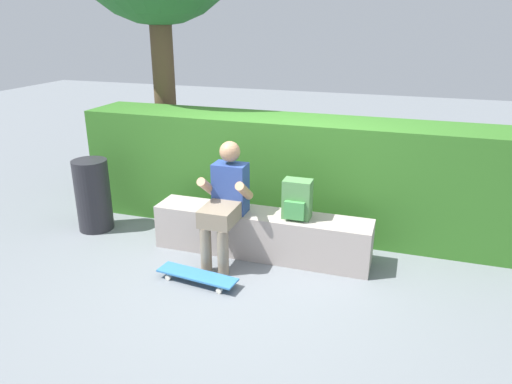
# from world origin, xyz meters

# --- Properties ---
(ground_plane) EXTENTS (24.00, 24.00, 0.00)m
(ground_plane) POSITION_xyz_m (0.00, 0.00, 0.00)
(ground_plane) COLOR slate
(bench_main) EXTENTS (2.29, 0.41, 0.47)m
(bench_main) POSITION_xyz_m (0.00, 0.31, 0.24)
(bench_main) COLOR #A1958F
(bench_main) RESTS_ON ground
(person_skater) EXTENTS (0.49, 0.62, 1.22)m
(person_skater) POSITION_xyz_m (-0.31, 0.11, 0.67)
(person_skater) COLOR #2D4793
(person_skater) RESTS_ON ground
(skateboard_near_person) EXTENTS (0.82, 0.29, 0.09)m
(skateboard_near_person) POSITION_xyz_m (-0.40, -0.43, 0.07)
(skateboard_near_person) COLOR teal
(skateboard_near_person) RESTS_ON ground
(backpack_on_bench) EXTENTS (0.28, 0.23, 0.40)m
(backpack_on_bench) POSITION_xyz_m (0.38, 0.31, 0.67)
(backpack_on_bench) COLOR #51894C
(backpack_on_bench) RESTS_ON bench_main
(hedge_row) EXTENTS (5.09, 0.74, 1.31)m
(hedge_row) POSITION_xyz_m (0.13, 1.17, 0.65)
(hedge_row) COLOR #316A22
(hedge_row) RESTS_ON ground
(trash_bin) EXTENTS (0.40, 0.40, 0.85)m
(trash_bin) POSITION_xyz_m (-2.07, 0.33, 0.42)
(trash_bin) COLOR #232328
(trash_bin) RESTS_ON ground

